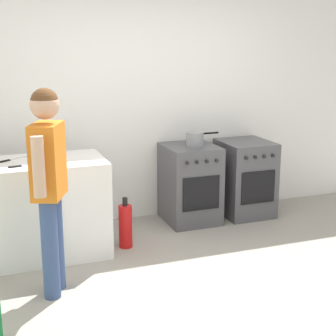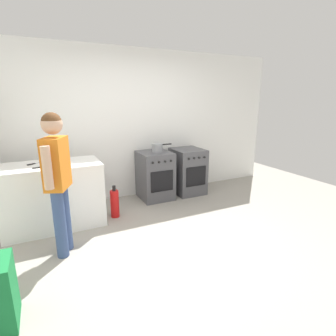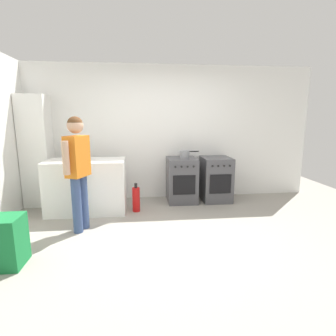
% 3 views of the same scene
% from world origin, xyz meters
% --- Properties ---
extents(ground_plane, '(8.00, 8.00, 0.00)m').
position_xyz_m(ground_plane, '(0.00, 0.00, 0.00)').
color(ground_plane, gray).
extents(back_wall, '(6.00, 0.10, 2.60)m').
position_xyz_m(back_wall, '(0.00, 1.95, 1.30)').
color(back_wall, white).
rests_on(back_wall, ground).
extents(counter_unit, '(1.30, 0.70, 0.90)m').
position_xyz_m(counter_unit, '(-1.35, 1.20, 0.45)').
color(counter_unit, white).
rests_on(counter_unit, ground).
extents(oven_left, '(0.55, 0.62, 0.85)m').
position_xyz_m(oven_left, '(0.35, 1.58, 0.43)').
color(oven_left, '#4C4C51').
rests_on(oven_left, ground).
extents(oven_right, '(0.54, 0.62, 0.85)m').
position_xyz_m(oven_right, '(1.03, 1.58, 0.43)').
color(oven_right, '#4C4C51').
rests_on(oven_right, ground).
extents(pot, '(0.37, 0.19, 0.15)m').
position_xyz_m(pot, '(0.40, 1.58, 0.92)').
color(pot, gray).
rests_on(pot, oven_left).
extents(knife_bread, '(0.31, 0.22, 0.01)m').
position_xyz_m(knife_bread, '(-1.49, 1.33, 0.90)').
color(knife_bread, silver).
rests_on(knife_bread, counter_unit).
extents(knife_utility, '(0.25, 0.07, 0.01)m').
position_xyz_m(knife_utility, '(-1.45, 1.03, 0.90)').
color(knife_utility, silver).
rests_on(knife_utility, counter_unit).
extents(person, '(0.32, 0.53, 1.62)m').
position_xyz_m(person, '(-1.30, 0.40, 0.97)').
color(person, '#384C7A').
rests_on(person, ground).
extents(fire_extinguisher, '(0.13, 0.13, 0.50)m').
position_xyz_m(fire_extinguisher, '(-0.52, 1.10, 0.22)').
color(fire_extinguisher, red).
rests_on(fire_extinguisher, ground).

